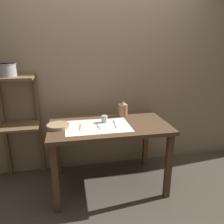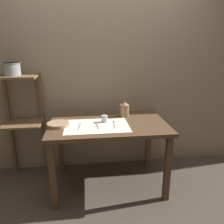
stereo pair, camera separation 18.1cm
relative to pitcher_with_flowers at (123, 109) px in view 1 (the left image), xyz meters
name	(u,v)px [view 1 (the left image)]	position (x,y,z in m)	size (l,w,h in m)	color
ground_plane	(108,183)	(-0.22, -0.19, -0.87)	(12.00, 12.00, 0.00)	#473F35
stone_wall_back	(101,78)	(-0.22, 0.33, 0.33)	(7.00, 0.06, 2.40)	gray
wooden_table	(108,131)	(-0.22, -0.19, -0.18)	(1.29, 0.83, 0.78)	#4C3523
wooden_shelf_unit	(18,111)	(-1.21, 0.16, 0.01)	(0.45, 0.34, 1.28)	brown
linen_cloth	(98,126)	(-0.34, -0.28, -0.08)	(0.68, 0.46, 0.00)	silver
pitcher_with_flowers	(123,109)	(0.00, 0.00, 0.00)	(0.11, 0.11, 0.35)	olive
wooden_bowl	(58,126)	(-0.75, -0.24, -0.07)	(0.23, 0.23, 0.04)	#9E7F5B
glass_tumbler_near	(105,119)	(-0.25, -0.18, -0.04)	(0.07, 0.07, 0.08)	#B7C1BC
fork_inner	(80,127)	(-0.53, -0.29, -0.08)	(0.03, 0.20, 0.00)	#939399
knife_center	(98,126)	(-0.34, -0.29, -0.08)	(0.03, 0.20, 0.00)	#939399
spoon_outer	(114,123)	(-0.15, -0.23, -0.08)	(0.03, 0.21, 0.02)	#939399
metal_pot_large	(7,70)	(-1.26, 0.11, 0.48)	(0.20, 0.20, 0.14)	#939399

